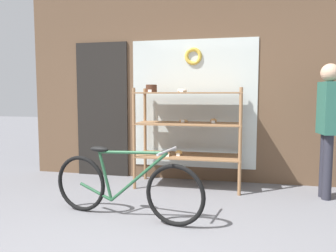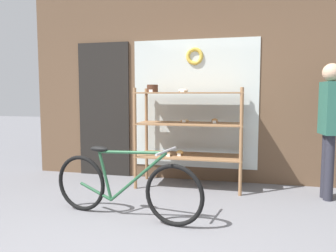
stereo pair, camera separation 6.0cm
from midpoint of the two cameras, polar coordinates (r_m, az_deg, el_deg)
name	(u,v)px [view 2 (the right image)]	position (r m, az deg, el deg)	size (l,w,h in m)	color
storefront_facade	(180,66)	(5.00, 2.38, 10.47)	(4.82, 0.13, 3.55)	brown
display_case	(188,125)	(4.54, 3.85, 0.13)	(1.45, 0.58, 1.43)	#8E6642
bicycle	(124,186)	(3.49, -7.20, -10.34)	(1.72, 0.49, 0.75)	black
pedestrian	(330,120)	(4.44, 26.68, 0.93)	(0.22, 0.34, 1.66)	#282833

